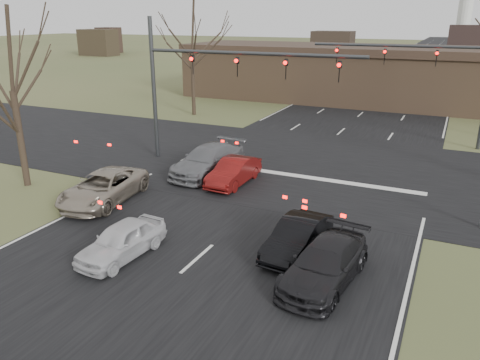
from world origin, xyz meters
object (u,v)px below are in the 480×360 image
(mast_arm_near, at_px, (203,73))
(mast_arm_far, at_px, (441,66))
(car_grey_ahead, at_px, (208,160))
(building, at_px, (399,76))
(car_silver_suv, at_px, (104,187))
(car_charcoal_sedan, at_px, (325,264))
(car_red_ahead, at_px, (234,172))
(car_black_hatch, at_px, (298,237))
(car_white_sedan, at_px, (122,241))

(mast_arm_near, distance_m, mast_arm_far, 15.17)
(mast_arm_near, height_order, car_grey_ahead, mast_arm_near)
(mast_arm_near, distance_m, car_grey_ahead, 4.74)
(building, height_order, mast_arm_near, mast_arm_near)
(mast_arm_near, distance_m, car_silver_suv, 8.46)
(mast_arm_near, xyz_separation_m, car_charcoal_sedan, (9.61, -9.57, -4.43))
(car_red_ahead, bearing_deg, car_silver_suv, -131.61)
(building, xyz_separation_m, car_grey_ahead, (-6.14, -26.62, -1.91))
(car_silver_suv, bearing_deg, car_red_ahead, 40.43)
(car_black_hatch, bearing_deg, car_silver_suv, 179.03)
(car_charcoal_sedan, xyz_separation_m, car_red_ahead, (-6.60, 7.09, 0.00))
(car_white_sedan, bearing_deg, building, 86.97)
(car_charcoal_sedan, bearing_deg, car_red_ahead, 139.45)
(car_black_hatch, height_order, car_charcoal_sedan, car_charcoal_sedan)
(mast_arm_near, relative_size, car_charcoal_sedan, 2.73)
(car_white_sedan, height_order, car_red_ahead, car_red_ahead)
(car_grey_ahead, bearing_deg, car_red_ahead, -18.51)
(building, distance_m, car_red_ahead, 27.87)
(car_white_sedan, bearing_deg, mast_arm_far, 71.61)
(car_red_ahead, bearing_deg, car_grey_ahead, 157.12)
(mast_arm_far, distance_m, car_red_ahead, 15.67)
(mast_arm_near, bearing_deg, car_black_hatch, -44.55)
(car_charcoal_sedan, bearing_deg, car_white_sedan, -162.26)
(building, bearing_deg, mast_arm_near, -106.13)
(building, relative_size, car_grey_ahead, 8.13)
(car_black_hatch, relative_size, car_grey_ahead, 0.73)
(car_white_sedan, bearing_deg, car_black_hatch, 31.43)
(car_grey_ahead, bearing_deg, car_silver_suv, -107.73)
(building, relative_size, mast_arm_near, 3.50)
(car_silver_suv, relative_size, car_grey_ahead, 0.95)
(building, bearing_deg, car_grey_ahead, -103.00)
(car_silver_suv, bearing_deg, car_charcoal_sedan, -19.56)
(building, bearing_deg, car_charcoal_sedan, -86.06)
(car_silver_suv, height_order, car_black_hatch, car_silver_suv)
(car_black_hatch, distance_m, car_grey_ahead, 9.65)
(car_black_hatch, bearing_deg, car_charcoal_sedan, -41.80)
(mast_arm_far, xyz_separation_m, car_grey_ahead, (-10.33, -11.62, -4.26))
(car_silver_suv, bearing_deg, car_white_sedan, -50.17)
(building, distance_m, mast_arm_far, 15.75)
(building, distance_m, mast_arm_near, 26.14)
(mast_arm_far, bearing_deg, building, 105.58)
(car_red_ahead, bearing_deg, building, 82.36)
(car_charcoal_sedan, bearing_deg, mast_arm_near, 141.63)
(car_silver_suv, relative_size, car_red_ahead, 1.26)
(car_black_hatch, height_order, car_red_ahead, car_red_ahead)
(car_charcoal_sedan, height_order, car_grey_ahead, car_grey_ahead)
(car_white_sedan, bearing_deg, car_charcoal_sedan, 15.27)
(mast_arm_near, bearing_deg, car_white_sedan, -75.77)
(mast_arm_near, height_order, car_charcoal_sedan, mast_arm_near)
(car_silver_suv, bearing_deg, mast_arm_far, 46.60)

